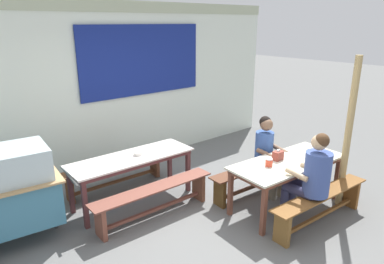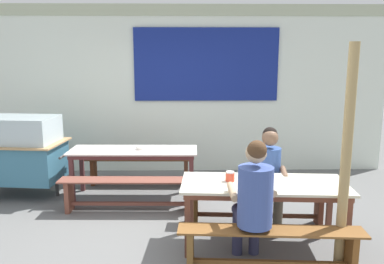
% 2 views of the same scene
% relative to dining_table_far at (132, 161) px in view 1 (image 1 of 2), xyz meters
% --- Properties ---
extents(ground_plane, '(40.00, 40.00, 0.00)m').
position_rel_dining_table_far_xyz_m(ground_plane, '(0.64, -1.18, -0.65)').
color(ground_plane, slate).
extents(backdrop_wall, '(7.50, 0.23, 2.97)m').
position_rel_dining_table_far_xyz_m(backdrop_wall, '(0.66, 1.44, 0.91)').
color(backdrop_wall, silver).
rests_on(backdrop_wall, ground_plane).
extents(dining_table_far, '(1.89, 0.67, 0.73)m').
position_rel_dining_table_far_xyz_m(dining_table_far, '(0.00, 0.00, 0.00)').
color(dining_table_far, silver).
rests_on(dining_table_far, ground_plane).
extents(dining_table_near, '(1.83, 0.86, 0.73)m').
position_rel_dining_table_far_xyz_m(dining_table_near, '(1.62, -1.59, 0.00)').
color(dining_table_near, beige).
rests_on(dining_table_near, ground_plane).
extents(bench_far_back, '(1.77, 0.31, 0.45)m').
position_rel_dining_table_far_xyz_m(bench_far_back, '(0.01, 0.58, -0.35)').
color(bench_far_back, brown).
rests_on(bench_far_back, ground_plane).
extents(bench_far_front, '(1.85, 0.33, 0.45)m').
position_rel_dining_table_far_xyz_m(bench_far_front, '(-0.01, -0.58, -0.36)').
color(bench_far_front, brown).
rests_on(bench_far_front, ground_plane).
extents(bench_near_back, '(1.80, 0.39, 0.45)m').
position_rel_dining_table_far_xyz_m(bench_near_back, '(1.66, -1.01, -0.36)').
color(bench_near_back, '#563120').
rests_on(bench_near_back, ground_plane).
extents(bench_near_front, '(1.79, 0.38, 0.45)m').
position_rel_dining_table_far_xyz_m(bench_near_front, '(1.58, -2.17, -0.36)').
color(bench_near_front, brown).
rests_on(bench_near_front, ground_plane).
extents(food_cart, '(1.62, 0.99, 1.20)m').
position_rel_dining_table_far_xyz_m(food_cart, '(-1.70, 0.10, 0.04)').
color(food_cart, teal).
rests_on(food_cart, ground_plane).
extents(person_near_front, '(0.46, 0.60, 1.32)m').
position_rel_dining_table_far_xyz_m(person_near_front, '(1.42, -2.09, 0.09)').
color(person_near_front, '#303151').
rests_on(person_near_front, ground_plane).
extents(person_right_near_table, '(0.43, 0.54, 1.24)m').
position_rel_dining_table_far_xyz_m(person_right_near_table, '(1.78, -1.10, 0.04)').
color(person_right_near_table, '#6A6351').
rests_on(person_right_near_table, ground_plane).
extents(tissue_box, '(0.15, 0.10, 0.15)m').
position_rel_dining_table_far_xyz_m(tissue_box, '(1.53, -1.47, 0.14)').
color(tissue_box, brown).
rests_on(tissue_box, dining_table_near).
extents(condiment_jar, '(0.10, 0.10, 0.11)m').
position_rel_dining_table_far_xyz_m(condiment_jar, '(1.25, -1.53, 0.13)').
color(condiment_jar, '#E2452B').
rests_on(condiment_jar, dining_table_near).
extents(soup_bowl, '(0.13, 0.13, 0.05)m').
position_rel_dining_table_far_xyz_m(soup_bowl, '(0.10, -0.01, 0.10)').
color(soup_bowl, silver).
rests_on(soup_bowl, dining_table_far).
extents(wooden_support_post, '(0.10, 0.10, 2.20)m').
position_rel_dining_table_far_xyz_m(wooden_support_post, '(2.28, -2.09, 0.45)').
color(wooden_support_post, tan).
rests_on(wooden_support_post, ground_plane).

